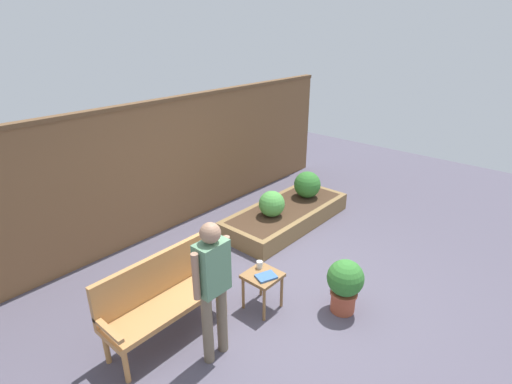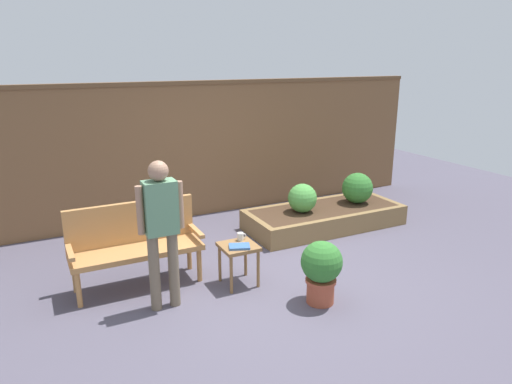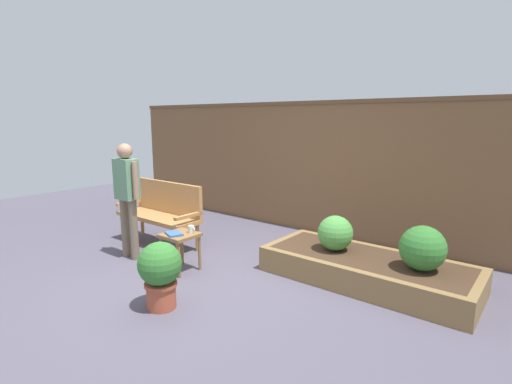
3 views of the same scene
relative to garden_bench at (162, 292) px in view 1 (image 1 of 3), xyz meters
The scene contains 11 objects.
ground_plane 1.61m from the garden_bench, 23.60° to the right, with size 14.00×14.00×0.00m, color #514C5B.
fence_back 2.49m from the garden_bench, 55.21° to the left, with size 8.40×0.14×2.16m.
garden_bench is the anchor object (origin of this frame).
side_table 1.18m from the garden_bench, 27.95° to the right, with size 0.40×0.40×0.48m.
cup_on_table 1.20m from the garden_bench, 21.22° to the right, with size 0.11×0.07×0.09m.
book_on_table 1.19m from the garden_bench, 31.55° to the right, with size 0.23×0.17×0.03m, color #38609E.
potted_boxwood 2.10m from the garden_bench, 38.85° to the right, with size 0.44×0.44×0.69m.
raised_planter_bed 3.07m from the garden_bench, 10.91° to the left, with size 2.40×1.00×0.30m.
shrub_near_bench 2.64m from the garden_bench, 12.41° to the left, with size 0.43×0.43×0.43m.
shrub_far_corner 3.63m from the garden_bench, ahead, with size 0.48×0.48×0.48m.
person_by_bench 0.79m from the garden_bench, 77.94° to the right, with size 0.47×0.20×1.56m.
Camera 1 is at (-3.33, -2.45, 3.22)m, focal length 27.69 mm.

